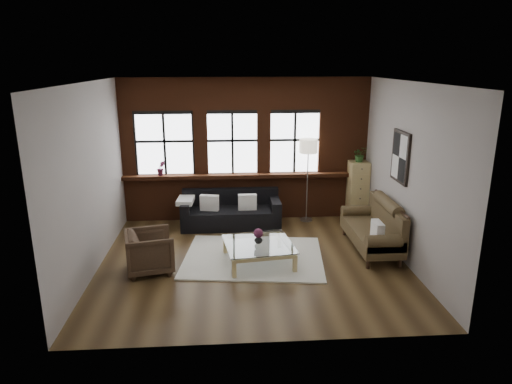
{
  "coord_description": "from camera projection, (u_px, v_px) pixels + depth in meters",
  "views": [
    {
      "loc": [
        -0.47,
        -7.65,
        3.53
      ],
      "look_at": [
        0.1,
        0.6,
        1.15
      ],
      "focal_mm": 32.0,
      "sensor_mm": 36.0,
      "label": 1
    }
  ],
  "objects": [
    {
      "name": "wall_back",
      "position": [
        246.0,
        150.0,
        10.29
      ],
      "size": [
        5.5,
        0.0,
        5.5
      ],
      "primitive_type": "plane",
      "rotation": [
        1.57,
        0.0,
        0.0
      ],
      "color": "#A49E99",
      "rests_on": "ground"
    },
    {
      "name": "pillow_settee",
      "position": [
        377.0,
        231.0,
        8.13
      ],
      "size": [
        0.15,
        0.38,
        0.34
      ],
      "primitive_type": "cube",
      "rotation": [
        0.0,
        0.0,
        -0.01
      ],
      "color": "white",
      "rests_on": "vintage_settee"
    },
    {
      "name": "wall_poster",
      "position": [
        401.0,
        157.0,
        8.3
      ],
      "size": [
        0.05,
        0.74,
        0.94
      ],
      "primitive_type": null,
      "color": "black",
      "rests_on": "wall_right"
    },
    {
      "name": "pillow_a",
      "position": [
        209.0,
        203.0,
        9.85
      ],
      "size": [
        0.42,
        0.22,
        0.34
      ],
      "primitive_type": "cube",
      "rotation": [
        0.0,
        0.0,
        -0.2
      ],
      "color": "white",
      "rests_on": "dark_sofa"
    },
    {
      "name": "wall_left",
      "position": [
        91.0,
        179.0,
        7.71
      ],
      "size": [
        0.0,
        5.0,
        5.0
      ],
      "primitive_type": "plane",
      "rotation": [
        1.57,
        0.0,
        1.57
      ],
      "color": "#A49E99",
      "rests_on": "ground"
    },
    {
      "name": "wall_right",
      "position": [
        407.0,
        174.0,
        8.08
      ],
      "size": [
        0.0,
        5.0,
        5.0
      ],
      "primitive_type": "plane",
      "rotation": [
        1.57,
        0.0,
        -1.57
      ],
      "color": "#A49E99",
      "rests_on": "ground"
    },
    {
      "name": "ceiling",
      "position": [
        252.0,
        82.0,
        7.45
      ],
      "size": [
        5.5,
        5.5,
        0.0
      ],
      "primitive_type": "plane",
      "rotation": [
        3.14,
        0.0,
        0.0
      ],
      "color": "white",
      "rests_on": "ground"
    },
    {
      "name": "vase",
      "position": [
        258.0,
        239.0,
        8.16
      ],
      "size": [
        0.19,
        0.19,
        0.16
      ],
      "primitive_type": "imported",
      "rotation": [
        0.0,
        0.0,
        -0.35
      ],
      "color": "#B2B2B2",
      "rests_on": "coffee_table"
    },
    {
      "name": "sill_ledge",
      "position": [
        246.0,
        175.0,
        10.3
      ],
      "size": [
        5.5,
        0.3,
        0.08
      ],
      "primitive_type": "cube",
      "color": "#542713",
      "rests_on": "brick_backwall"
    },
    {
      "name": "floor",
      "position": [
        253.0,
        261.0,
        8.34
      ],
      "size": [
        5.5,
        5.5,
        0.0
      ],
      "primitive_type": "plane",
      "color": "#402D17",
      "rests_on": "ground"
    },
    {
      "name": "drawer_chest",
      "position": [
        358.0,
        191.0,
        10.39
      ],
      "size": [
        0.42,
        0.42,
        1.36
      ],
      "primitive_type": "cube",
      "color": "tan",
      "rests_on": "floor"
    },
    {
      "name": "armchair",
      "position": [
        150.0,
        251.0,
        7.87
      ],
      "size": [
        0.95,
        0.94,
        0.73
      ],
      "primitive_type": "imported",
      "rotation": [
        0.0,
        0.0,
        1.8
      ],
      "color": "#3C2C1E",
      "rests_on": "floor"
    },
    {
      "name": "window_mid",
      "position": [
        232.0,
        144.0,
        10.18
      ],
      "size": [
        1.38,
        0.1,
        1.5
      ],
      "primitive_type": null,
      "color": "black",
      "rests_on": "brick_backwall"
    },
    {
      "name": "dark_sofa",
      "position": [
        231.0,
        209.0,
        10.03
      ],
      "size": [
        2.15,
        0.87,
        0.78
      ],
      "primitive_type": null,
      "color": "black",
      "rests_on": "floor"
    },
    {
      "name": "window_left",
      "position": [
        165.0,
        145.0,
        10.08
      ],
      "size": [
        1.38,
        0.1,
        1.5
      ],
      "primitive_type": null,
      "color": "black",
      "rests_on": "brick_backwall"
    },
    {
      "name": "potted_plant_top",
      "position": [
        360.0,
        154.0,
        10.15
      ],
      "size": [
        0.35,
        0.32,
        0.34
      ],
      "primitive_type": "imported",
      "rotation": [
        0.0,
        0.0,
        0.17
      ],
      "color": "#2D5923",
      "rests_on": "drawer_chest"
    },
    {
      "name": "coffee_table",
      "position": [
        258.0,
        253.0,
        8.23
      ],
      "size": [
        1.33,
        1.33,
        0.4
      ],
      "primitive_type": null,
      "rotation": [
        0.0,
        0.0,
        0.14
      ],
      "color": "tan",
      "rests_on": "shag_rug"
    },
    {
      "name": "sill_plant",
      "position": [
        161.0,
        168.0,
        10.09
      ],
      "size": [
        0.22,
        0.2,
        0.33
      ],
      "primitive_type": "imported",
      "rotation": [
        0.0,
        0.0,
        0.35
      ],
      "color": "#591E3A",
      "rests_on": "sill_ledge"
    },
    {
      "name": "shag_rug",
      "position": [
        253.0,
        257.0,
        8.5
      ],
      "size": [
        2.76,
        2.29,
        0.03
      ],
      "primitive_type": "cube",
      "rotation": [
        0.0,
        0.0,
        -0.12
      ],
      "color": "silver",
      "rests_on": "floor"
    },
    {
      "name": "wall_front",
      "position": [
        265.0,
        227.0,
        5.5
      ],
      "size": [
        5.5,
        0.0,
        5.5
      ],
      "primitive_type": "plane",
      "rotation": [
        -1.57,
        0.0,
        0.0
      ],
      "color": "#A49E99",
      "rests_on": "ground"
    },
    {
      "name": "brick_backwall",
      "position": [
        246.0,
        150.0,
        10.24
      ],
      "size": [
        5.5,
        0.12,
        3.2
      ],
      "primitive_type": null,
      "color": "#542713",
      "rests_on": "floor"
    },
    {
      "name": "vintage_settee",
      "position": [
        371.0,
        225.0,
        8.72
      ],
      "size": [
        0.84,
        1.89,
        1.01
      ],
      "primitive_type": null,
      "color": "#4B3B22",
      "rests_on": "floor"
    },
    {
      "name": "floor_lamp",
      "position": [
        307.0,
        178.0,
        10.22
      ],
      "size": [
        0.4,
        0.4,
        2.03
      ],
      "primitive_type": null,
      "color": "#A5A5A8",
      "rests_on": "floor"
    },
    {
      "name": "flowers",
      "position": [
        258.0,
        233.0,
        8.13
      ],
      "size": [
        0.17,
        0.17,
        0.17
      ],
      "primitive_type": "sphere",
      "color": "#591E3A",
      "rests_on": "vase"
    },
    {
      "name": "pillow_b",
      "position": [
        247.0,
        202.0,
        9.9
      ],
      "size": [
        0.4,
        0.14,
        0.34
      ],
      "primitive_type": "cube",
      "rotation": [
        0.0,
        0.0,
        0.0
      ],
      "color": "white",
      "rests_on": "dark_sofa"
    },
    {
      "name": "window_right",
      "position": [
        295.0,
        143.0,
        10.28
      ],
      "size": [
        1.38,
        0.1,
        1.5
      ],
      "primitive_type": null,
      "color": "black",
      "rests_on": "brick_backwall"
    }
  ]
}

